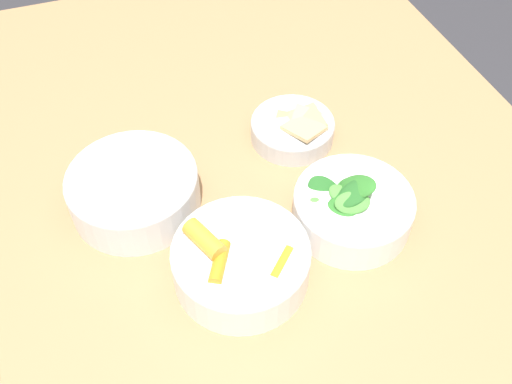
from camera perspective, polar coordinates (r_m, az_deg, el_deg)
The scene contains 5 objects.
dining_table at distance 0.90m, azimuth 0.30°, elevation -4.30°, with size 1.23×0.91×0.74m.
bowl_carrots at distance 0.70m, azimuth -1.51°, elevation -6.91°, with size 0.17×0.17×0.08m.
bowl_greens at distance 0.77m, azimuth 9.56°, elevation -1.49°, with size 0.16×0.16×0.09m.
bowl_beans_hotdog at distance 0.79m, azimuth -12.09°, elevation 0.11°, with size 0.18×0.18×0.06m.
bowl_cookies at distance 0.88m, azimuth 3.75°, elevation 6.40°, with size 0.13×0.13×0.04m.
Camera 1 is at (-0.50, 0.18, 1.35)m, focal length 40.00 mm.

